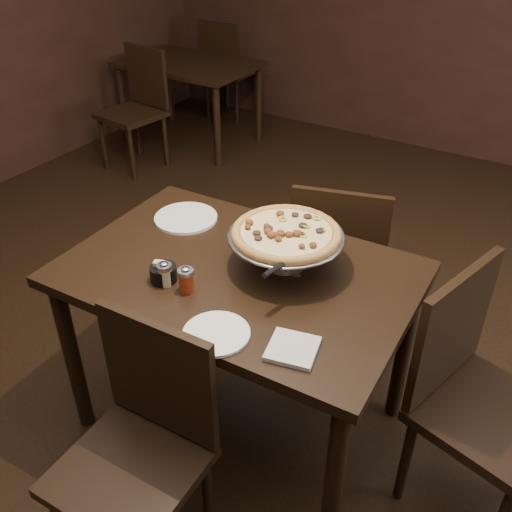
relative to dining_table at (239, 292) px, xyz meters
The scene contains 16 objects.
room 0.69m from the dining_table, 51.90° to the left, with size 6.04×7.04×2.84m.
dining_table is the anchor object (origin of this frame).
background_table 3.37m from the dining_table, 130.71° to the left, with size 1.17×0.78×0.73m.
pizza_stand 0.32m from the dining_table, 38.02° to the left, with size 0.44×0.44×0.18m.
parmesan_shaker 0.32m from the dining_table, 128.57° to the right, with size 0.06×0.06×0.10m.
pepper_flake_shaker 0.27m from the dining_table, 112.24° to the right, with size 0.06×0.06×0.10m.
packet_caddy 0.32m from the dining_table, 133.98° to the right, with size 0.10×0.10×0.08m.
napkin_stack 0.50m from the dining_table, 36.06° to the right, with size 0.15×0.15×0.02m, color silver.
plate_left 0.47m from the dining_table, 153.53° to the left, with size 0.28×0.28×0.01m, color white.
plate_near 0.40m from the dining_table, 67.58° to the right, with size 0.22×0.22×0.01m, color white.
serving_spatula 0.35m from the dining_table, 23.43° to the right, with size 0.14×0.14×0.03m.
chair_far 0.74m from the dining_table, 79.57° to the left, with size 0.55×0.55×0.95m.
chair_near 0.67m from the dining_table, 87.76° to the right, with size 0.45×0.45×0.94m.
chair_side 0.94m from the dining_table, ahead, with size 0.57×0.57×1.00m.
bg_chair_far 3.97m from the dining_table, 124.89° to the left, with size 0.45×0.45×0.96m.
bg_chair_near 2.95m from the dining_table, 139.61° to the left, with size 0.51×0.51×0.97m.
Camera 1 is at (1.00, -1.54, 2.08)m, focal length 40.00 mm.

